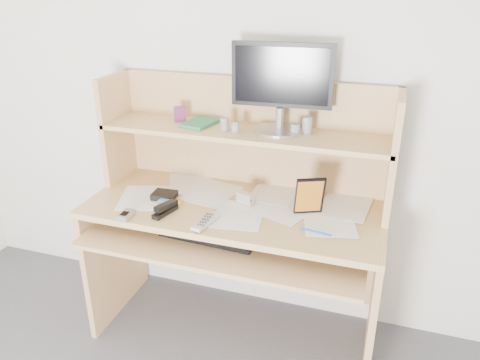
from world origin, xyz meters
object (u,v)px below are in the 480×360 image
(game_case, at_px, (310,196))
(monitor, at_px, (282,85))
(desk, at_px, (239,209))
(keyboard, at_px, (210,234))
(tv_remote, at_px, (205,222))

(game_case, distance_m, monitor, 0.52)
(desk, bearing_deg, monitor, 34.73)
(keyboard, bearing_deg, tv_remote, -79.22)
(keyboard, relative_size, tv_remote, 2.75)
(desk, distance_m, tv_remote, 0.30)
(tv_remote, relative_size, monitor, 0.36)
(game_case, bearing_deg, monitor, 112.05)
(keyboard, relative_size, monitor, 0.98)
(tv_remote, bearing_deg, game_case, 38.91)
(monitor, bearing_deg, keyboard, -128.16)
(desk, relative_size, monitor, 3.01)
(desk, relative_size, game_case, 7.62)
(game_case, bearing_deg, keyboard, 176.55)
(desk, xyz_separation_m, keyboard, (-0.07, -0.22, -0.03))
(tv_remote, distance_m, monitor, 0.70)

